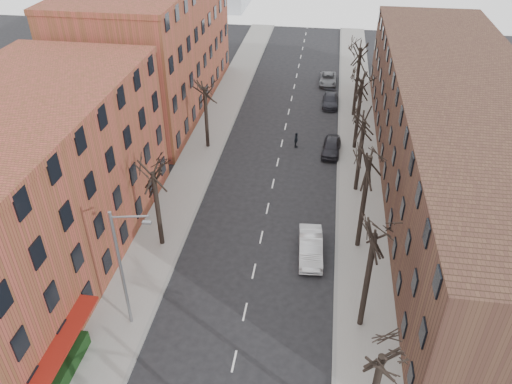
% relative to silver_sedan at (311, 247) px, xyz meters
% --- Properties ---
extents(sidewalk_left, '(4.00, 90.00, 0.15)m').
position_rel_silver_sedan_xyz_m(sidewalk_left, '(-12.00, 16.63, -0.75)').
color(sidewalk_left, gray).
rests_on(sidewalk_left, ground).
extents(sidewalk_right, '(4.00, 90.00, 0.15)m').
position_rel_silver_sedan_xyz_m(sidewalk_right, '(4.00, 16.63, -0.75)').
color(sidewalk_right, gray).
rests_on(sidewalk_right, ground).
extents(building_left_near, '(12.00, 26.00, 12.00)m').
position_rel_silver_sedan_xyz_m(building_left_near, '(-20.00, -3.37, 5.18)').
color(building_left_near, brown).
rests_on(building_left_near, ground).
extents(building_left_far, '(12.00, 28.00, 14.00)m').
position_rel_silver_sedan_xyz_m(building_left_far, '(-20.00, 25.63, 6.18)').
color(building_left_far, brown).
rests_on(building_left_far, ground).
extents(building_right, '(12.00, 50.00, 10.00)m').
position_rel_silver_sedan_xyz_m(building_right, '(12.00, 11.63, 4.18)').
color(building_right, '#4C3123').
rests_on(building_right, ground).
extents(awning_left, '(1.20, 7.00, 0.15)m').
position_rel_silver_sedan_xyz_m(awning_left, '(-13.40, -12.37, -0.82)').
color(awning_left, maroon).
rests_on(awning_left, ground).
extents(hedge, '(0.80, 6.00, 1.00)m').
position_rel_silver_sedan_xyz_m(hedge, '(-13.50, -13.37, -0.17)').
color(hedge, '#143311').
rests_on(hedge, sidewalk_left).
extents(tree_right_b, '(5.20, 5.20, 10.80)m').
position_rel_silver_sedan_xyz_m(tree_right_b, '(3.60, -6.37, -0.82)').
color(tree_right_b, black).
rests_on(tree_right_b, ground).
extents(tree_right_c, '(5.20, 5.20, 11.60)m').
position_rel_silver_sedan_xyz_m(tree_right_c, '(3.60, 1.63, -0.82)').
color(tree_right_c, black).
rests_on(tree_right_c, ground).
extents(tree_right_d, '(5.20, 5.20, 10.00)m').
position_rel_silver_sedan_xyz_m(tree_right_d, '(3.60, 9.63, -0.82)').
color(tree_right_d, black).
rests_on(tree_right_d, ground).
extents(tree_right_e, '(5.20, 5.20, 10.80)m').
position_rel_silver_sedan_xyz_m(tree_right_e, '(3.60, 17.63, -0.82)').
color(tree_right_e, black).
rests_on(tree_right_e, ground).
extents(tree_right_f, '(5.20, 5.20, 11.60)m').
position_rel_silver_sedan_xyz_m(tree_right_f, '(3.60, 25.63, -0.82)').
color(tree_right_f, black).
rests_on(tree_right_f, ground).
extents(tree_left_a, '(5.20, 5.20, 9.50)m').
position_rel_silver_sedan_xyz_m(tree_left_a, '(-11.60, -0.37, -0.82)').
color(tree_left_a, black).
rests_on(tree_left_a, ground).
extents(tree_left_b, '(5.20, 5.20, 9.50)m').
position_rel_silver_sedan_xyz_m(tree_left_b, '(-11.60, 15.63, -0.82)').
color(tree_left_b, black).
rests_on(tree_left_b, ground).
extents(streetlight, '(2.45, 0.22, 9.03)m').
position_rel_silver_sedan_xyz_m(streetlight, '(-11.03, -8.37, 4.19)').
color(streetlight, slate).
rests_on(streetlight, ground).
extents(silver_sedan, '(2.11, 5.10, 1.64)m').
position_rel_silver_sedan_xyz_m(silver_sedan, '(0.00, 0.00, 0.00)').
color(silver_sedan, silver).
rests_on(silver_sedan, ground).
extents(parked_car_near, '(2.08, 4.56, 1.52)m').
position_rel_silver_sedan_xyz_m(parked_car_near, '(1.22, 16.22, -0.06)').
color(parked_car_near, black).
rests_on(parked_car_near, ground).
extents(parked_car_mid, '(1.86, 4.57, 1.33)m').
position_rel_silver_sedan_xyz_m(parked_car_mid, '(0.83, 28.22, -0.16)').
color(parked_car_mid, '#212229').
rests_on(parked_car_mid, ground).
extents(parked_car_far, '(2.21, 4.78, 1.33)m').
position_rel_silver_sedan_xyz_m(parked_car_far, '(0.35, 35.22, -0.16)').
color(parked_car_far, slate).
rests_on(parked_car_far, ground).
extents(pedestrian_crossing, '(0.57, 1.04, 1.68)m').
position_rel_silver_sedan_xyz_m(pedestrian_crossing, '(-2.47, 16.96, 0.02)').
color(pedestrian_crossing, black).
rests_on(pedestrian_crossing, ground).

